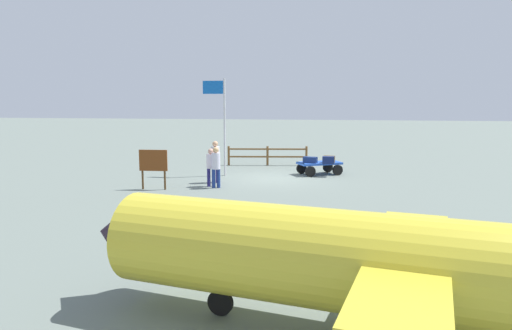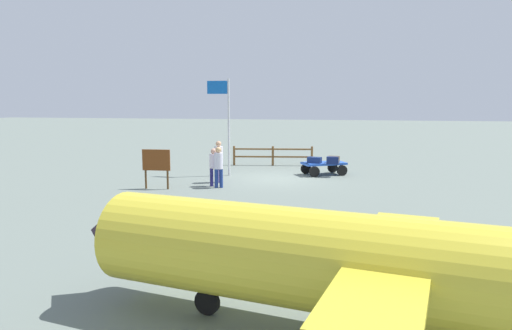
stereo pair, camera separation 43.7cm
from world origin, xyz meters
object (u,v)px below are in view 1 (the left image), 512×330
(worker_lead, at_px, (216,164))
(signboard, at_px, (153,163))
(airplane_near, at_px, (386,265))
(flagpole, at_px, (221,116))
(suitcase_olive, at_px, (310,160))
(luggage_cart, at_px, (319,165))
(worker_trailing, at_px, (211,164))
(suitcase_navy, at_px, (328,160))
(suitcase_grey, at_px, (329,159))
(worker_supervisor, at_px, (215,158))

(worker_lead, relative_size, signboard, 1.05)
(airplane_near, relative_size, signboard, 6.34)
(worker_lead, height_order, flagpole, flagpole)
(suitcase_olive, xyz_separation_m, worker_lead, (3.63, 3.79, 0.24))
(luggage_cart, height_order, worker_trailing, worker_trailing)
(luggage_cart, xyz_separation_m, signboard, (6.41, 4.80, 0.62))
(suitcase_navy, relative_size, flagpole, 0.12)
(suitcase_grey, bearing_deg, luggage_cart, -10.85)
(luggage_cart, height_order, flagpole, flagpole)
(worker_trailing, bearing_deg, worker_supervisor, -88.33)
(airplane_near, distance_m, signboard, 13.42)
(worker_supervisor, height_order, signboard, worker_supervisor)
(suitcase_olive, height_order, suitcase_grey, suitcase_grey)
(airplane_near, relative_size, flagpole, 2.24)
(flagpole, bearing_deg, worker_trailing, 93.80)
(flagpole, bearing_deg, suitcase_navy, -174.95)
(suitcase_grey, height_order, flagpole, flagpole)
(suitcase_grey, bearing_deg, worker_lead, 41.63)
(airplane_near, height_order, flagpole, flagpole)
(suitcase_navy, relative_size, worker_supervisor, 0.31)
(airplane_near, bearing_deg, worker_lead, -65.42)
(worker_lead, distance_m, flagpole, 3.61)
(worker_lead, xyz_separation_m, signboard, (2.37, 0.70, 0.08))
(worker_lead, height_order, worker_trailing, worker_lead)
(suitcase_olive, relative_size, suitcase_grey, 1.25)
(worker_lead, bearing_deg, airplane_near, 114.58)
(signboard, bearing_deg, luggage_cart, -143.18)
(worker_trailing, relative_size, worker_supervisor, 0.87)
(flagpole, bearing_deg, airplane_near, 111.47)
(suitcase_olive, relative_size, worker_supervisor, 0.39)
(suitcase_navy, height_order, worker_lead, worker_lead)
(worker_supervisor, bearing_deg, worker_trailing, 91.67)
(flagpole, xyz_separation_m, signboard, (1.90, 3.80, -1.71))
(airplane_near, bearing_deg, luggage_cart, -85.27)
(suitcase_navy, xyz_separation_m, worker_supervisor, (4.78, 2.35, 0.30))
(worker_supervisor, bearing_deg, signboard, 42.30)
(worker_lead, height_order, airplane_near, airplane_near)
(worker_trailing, distance_m, flagpole, 3.35)
(suitcase_olive, xyz_separation_m, flagpole, (4.09, 0.70, 2.03))
(suitcase_navy, relative_size, signboard, 0.35)
(signboard, bearing_deg, worker_lead, -163.53)
(airplane_near, distance_m, flagpole, 15.95)
(worker_lead, relative_size, worker_supervisor, 0.93)
(suitcase_olive, height_order, worker_lead, worker_lead)
(suitcase_grey, xyz_separation_m, flagpole, (4.98, 0.91, 2.02))
(flagpole, bearing_deg, worker_supervisor, 94.77)
(suitcase_navy, xyz_separation_m, suitcase_grey, (-0.04, -0.48, -0.01))
(suitcase_navy, height_order, signboard, signboard)
(worker_supervisor, distance_m, signboard, 2.79)
(worker_trailing, relative_size, airplane_near, 0.16)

